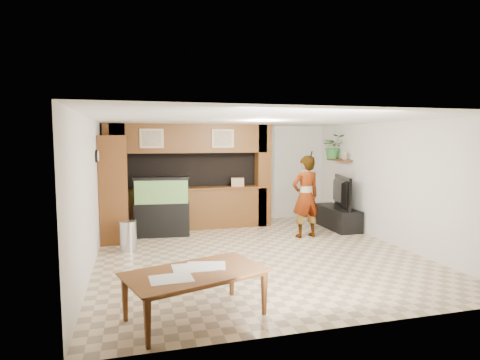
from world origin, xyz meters
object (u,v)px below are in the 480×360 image
object	(u,v)px
aquarium	(162,207)
television	(337,192)
person	(306,197)
pantry_cabinet	(114,189)
dining_table	(197,296)

from	to	relation	value
aquarium	television	size ratio (longest dim) A/B	0.99
television	person	size ratio (longest dim) A/B	0.74
pantry_cabinet	person	distance (m)	4.27
person	pantry_cabinet	bearing A→B (deg)	-19.12
aquarium	television	xyz separation A→B (m)	(4.31, -0.28, 0.25)
pantry_cabinet	person	world-z (taller)	pantry_cabinet
person	dining_table	size ratio (longest dim) A/B	1.09
television	pantry_cabinet	bearing A→B (deg)	103.49
pantry_cabinet	dining_table	bearing A→B (deg)	-75.33
aquarium	television	bearing A→B (deg)	1.86
aquarium	person	xyz separation A→B (m)	(3.15, -0.98, 0.26)
aquarium	person	distance (m)	3.31
pantry_cabinet	dining_table	xyz separation A→B (m)	(1.14, -4.35, -0.86)
pantry_cabinet	aquarium	bearing A→B (deg)	9.74
person	dining_table	distance (m)	4.72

